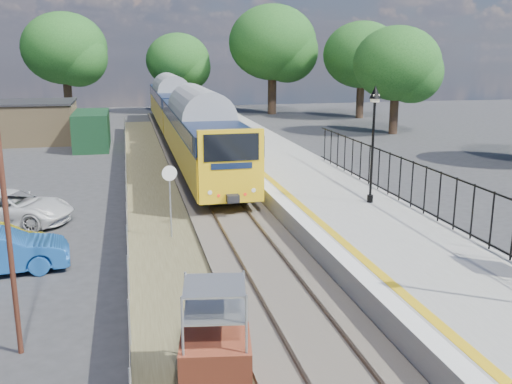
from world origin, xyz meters
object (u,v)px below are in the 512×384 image
object	(u,v)px
victorian_lamp_north	(374,117)
carpark_lamp	(4,195)
speed_sign	(170,190)
brick_plinth	(215,338)
train	(182,113)
car_white	(10,208)

from	to	relation	value
victorian_lamp_north	carpark_lamp	xyz separation A→B (m)	(-11.96, -7.71, -0.56)
speed_sign	victorian_lamp_north	bearing A→B (deg)	-9.26
victorian_lamp_north	brick_plinth	size ratio (longest dim) A/B	2.00
victorian_lamp_north	carpark_lamp	distance (m)	14.24
train	speed_sign	xyz separation A→B (m)	(-2.62, -22.30, -0.47)
train	speed_sign	world-z (taller)	train
speed_sign	car_white	size ratio (longest dim) A/B	0.57
brick_plinth	speed_sign	xyz separation A→B (m)	(-0.12, 9.92, 0.77)
victorian_lamp_north	car_white	distance (m)	14.83
victorian_lamp_north	brick_plinth	world-z (taller)	victorian_lamp_north
car_white	speed_sign	bearing A→B (deg)	-98.79
brick_plinth	victorian_lamp_north	bearing A→B (deg)	52.27
brick_plinth	speed_sign	bearing A→B (deg)	90.66
victorian_lamp_north	carpark_lamp	bearing A→B (deg)	-147.18
brick_plinth	carpark_lamp	world-z (taller)	carpark_lamp
speed_sign	car_white	world-z (taller)	speed_sign
train	car_white	world-z (taller)	train
train	speed_sign	distance (m)	22.46
car_white	carpark_lamp	bearing A→B (deg)	-149.66
car_white	train	bearing A→B (deg)	-5.19
train	speed_sign	bearing A→B (deg)	-96.69
victorian_lamp_north	train	distance (m)	22.85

